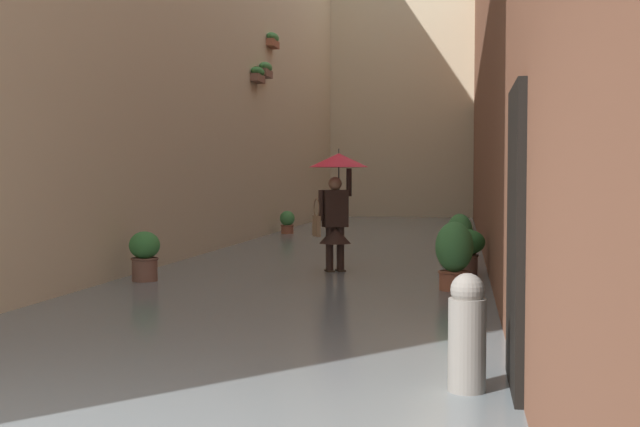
# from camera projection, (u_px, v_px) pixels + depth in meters

# --- Properties ---
(ground_plane) EXTENTS (66.34, 66.34, 0.00)m
(ground_plane) POSITION_uv_depth(u_px,v_px,m) (354.00, 250.00, 17.33)
(ground_plane) COLOR slate
(flood_water) EXTENTS (6.15, 32.53, 0.07)m
(flood_water) POSITION_uv_depth(u_px,v_px,m) (354.00, 249.00, 17.33)
(flood_water) COLOR slate
(flood_water) RESTS_ON ground_plane
(building_facade_left) EXTENTS (2.04, 30.53, 8.49)m
(building_facade_left) POSITION_uv_depth(u_px,v_px,m) (528.00, 46.00, 16.51)
(building_facade_left) COLOR brown
(building_facade_left) RESTS_ON ground_plane
(building_facade_far) EXTENTS (8.95, 1.80, 13.62)m
(building_facade_far) POSITION_uv_depth(u_px,v_px,m) (403.00, 40.00, 30.96)
(building_facade_far) COLOR beige
(building_facade_far) RESTS_ON ground_plane
(person_wading) EXTENTS (0.94, 0.94, 2.01)m
(person_wading) POSITION_uv_depth(u_px,v_px,m) (337.00, 190.00, 12.76)
(person_wading) COLOR #2D2319
(person_wading) RESTS_ON ground_plane
(potted_plant_mid_left) EXTENTS (0.50, 0.50, 0.98)m
(potted_plant_mid_left) POSITION_uv_depth(u_px,v_px,m) (454.00, 256.00, 10.67)
(potted_plant_mid_left) COLOR #9E563D
(potted_plant_mid_left) RESTS_ON ground_plane
(potted_plant_mid_right) EXTENTS (0.39, 0.39, 0.67)m
(potted_plant_mid_right) POSITION_uv_depth(u_px,v_px,m) (287.00, 223.00, 21.37)
(potted_plant_mid_right) COLOR #9E563D
(potted_plant_mid_right) RESTS_ON ground_plane
(potted_plant_near_left) EXTENTS (0.42, 0.42, 0.96)m
(potted_plant_near_left) POSITION_uv_depth(u_px,v_px,m) (460.00, 240.00, 13.29)
(potted_plant_near_left) COLOR brown
(potted_plant_near_left) RESTS_ON ground_plane
(potted_plant_far_right) EXTENTS (0.44, 0.44, 0.79)m
(potted_plant_far_right) POSITION_uv_depth(u_px,v_px,m) (145.00, 256.00, 11.61)
(potted_plant_far_right) COLOR brown
(potted_plant_far_right) RESTS_ON ground_plane
(potted_plant_far_left) EXTENTS (0.64, 0.64, 0.79)m
(potted_plant_far_left) POSITION_uv_depth(u_px,v_px,m) (464.00, 250.00, 12.24)
(potted_plant_far_left) COLOR brown
(potted_plant_far_left) RESTS_ON ground_plane
(mooring_bollard) EXTENTS (0.26, 0.26, 0.90)m
(mooring_bollard) POSITION_uv_depth(u_px,v_px,m) (467.00, 338.00, 5.62)
(mooring_bollard) COLOR gray
(mooring_bollard) RESTS_ON ground_plane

